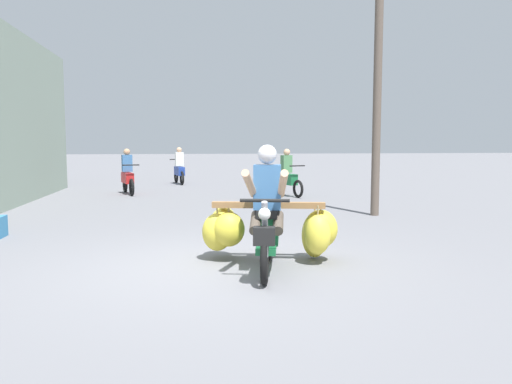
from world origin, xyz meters
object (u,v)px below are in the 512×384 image
(motorbike_main_loaded, at_px, (269,226))
(utility_pole, at_px, (377,96))
(motorbike_distant_ahead_right, at_px, (128,176))
(motorbike_distant_ahead_left, at_px, (179,169))
(motorbike_distant_far_ahead, at_px, (287,177))

(motorbike_main_loaded, bearing_deg, utility_pole, 53.52)
(motorbike_distant_ahead_right, xyz_separation_m, utility_pole, (5.89, -5.39, 2.02))
(motorbike_distant_ahead_left, xyz_separation_m, utility_pole, (4.37, -8.90, 2.02))
(motorbike_distant_ahead_left, bearing_deg, utility_pole, -63.88)
(motorbike_main_loaded, xyz_separation_m, motorbike_distant_ahead_right, (-2.87, 9.48, 0.06))
(motorbike_main_loaded, bearing_deg, motorbike_distant_far_ahead, 77.13)
(motorbike_main_loaded, xyz_separation_m, motorbike_distant_ahead_left, (-1.35, 12.99, 0.06))
(motorbike_main_loaded, distance_m, motorbike_distant_far_ahead, 8.53)
(motorbike_main_loaded, height_order, motorbike_distant_far_ahead, motorbike_main_loaded)
(motorbike_distant_ahead_left, distance_m, utility_pole, 10.12)
(motorbike_distant_ahead_right, bearing_deg, utility_pole, -42.46)
(motorbike_distant_ahead_left, relative_size, motorbike_distant_ahead_right, 1.02)
(motorbike_distant_ahead_right, bearing_deg, motorbike_distant_ahead_left, 66.50)
(motorbike_main_loaded, distance_m, motorbike_distant_ahead_right, 9.90)
(motorbike_distant_ahead_right, relative_size, utility_pole, 0.30)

